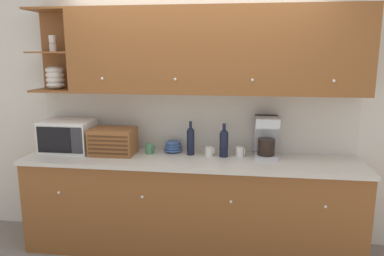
% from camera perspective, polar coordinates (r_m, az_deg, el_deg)
% --- Properties ---
extents(ground_plane, '(24.00, 24.00, 0.00)m').
position_cam_1_polar(ground_plane, '(4.20, 0.41, -15.69)').
color(ground_plane, slate).
extents(wall_back, '(5.58, 0.06, 2.60)m').
position_cam_1_polar(wall_back, '(3.81, 0.50, 2.16)').
color(wall_back, beige).
rests_on(wall_back, ground_plane).
extents(counter_unit, '(3.20, 0.65, 0.93)m').
position_cam_1_polar(counter_unit, '(3.72, -0.20, -11.47)').
color(counter_unit, brown).
rests_on(counter_unit, ground_plane).
extents(backsplash_panel, '(3.18, 0.01, 0.60)m').
position_cam_1_polar(backsplash_panel, '(3.79, 0.43, 1.09)').
color(backsplash_panel, beige).
rests_on(backsplash_panel, counter_unit).
extents(upper_cabinets, '(3.18, 0.37, 0.79)m').
position_cam_1_polar(upper_cabinets, '(3.54, 2.72, 11.63)').
color(upper_cabinets, brown).
rests_on(upper_cabinets, backsplash_panel).
extents(microwave, '(0.49, 0.38, 0.32)m').
position_cam_1_polar(microwave, '(3.97, -18.36, -1.15)').
color(microwave, silver).
rests_on(microwave, counter_unit).
extents(bread_box, '(0.42, 0.30, 0.26)m').
position_cam_1_polar(bread_box, '(3.75, -11.95, -2.02)').
color(bread_box, brown).
rests_on(bread_box, counter_unit).
extents(mug, '(0.09, 0.08, 0.10)m').
position_cam_1_polar(mug, '(3.72, -6.48, -3.15)').
color(mug, '#4C845B').
rests_on(mug, counter_unit).
extents(bowl_stack_on_counter, '(0.18, 0.18, 0.12)m').
position_cam_1_polar(bowl_stack_on_counter, '(3.76, -2.91, -2.85)').
color(bowl_stack_on_counter, '#3D5B93').
rests_on(bowl_stack_on_counter, counter_unit).
extents(wine_bottle, '(0.07, 0.07, 0.33)m').
position_cam_1_polar(wine_bottle, '(3.64, -0.22, -1.81)').
color(wine_bottle, black).
rests_on(wine_bottle, counter_unit).
extents(mug_blue_second, '(0.09, 0.08, 0.09)m').
position_cam_1_polar(mug_blue_second, '(3.62, 2.68, -3.60)').
color(mug_blue_second, silver).
rests_on(mug_blue_second, counter_unit).
extents(second_wine_bottle, '(0.08, 0.08, 0.32)m').
position_cam_1_polar(second_wine_bottle, '(3.58, 4.88, -2.10)').
color(second_wine_bottle, black).
rests_on(second_wine_bottle, counter_unit).
extents(mug_patterned_third, '(0.09, 0.08, 0.10)m').
position_cam_1_polar(mug_patterned_third, '(3.63, 7.35, -3.60)').
color(mug_patterned_third, silver).
rests_on(mug_patterned_third, counter_unit).
extents(coffee_maker, '(0.22, 0.28, 0.39)m').
position_cam_1_polar(coffee_maker, '(3.63, 11.25, -1.21)').
color(coffee_maker, '#B7B7BC').
rests_on(coffee_maker, counter_unit).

